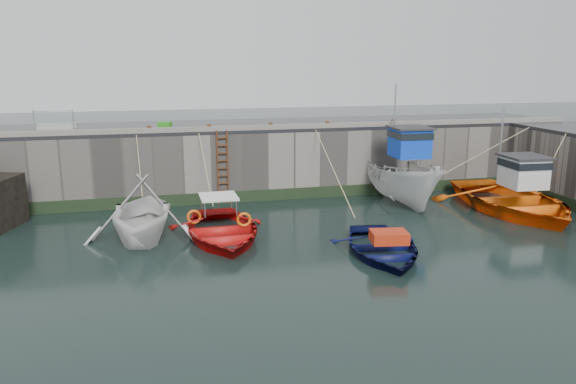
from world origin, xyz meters
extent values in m
plane|color=black|center=(0.00, 0.00, 0.00)|extent=(120.00, 120.00, 0.00)
cube|color=slate|center=(0.00, 12.50, 1.50)|extent=(30.00, 5.00, 3.00)
cube|color=black|center=(0.00, 12.50, 3.08)|extent=(30.00, 5.00, 0.16)
cube|color=slate|center=(0.00, 10.15, 3.26)|extent=(30.00, 0.30, 0.20)
cube|color=black|center=(0.00, 9.96, 0.25)|extent=(30.00, 0.08, 0.50)
cylinder|color=#3F1E0F|center=(-2.22, 9.92, 1.60)|extent=(0.07, 0.07, 3.20)
cylinder|color=#3F1E0F|center=(-1.78, 9.92, 1.60)|extent=(0.07, 0.07, 3.20)
cube|color=#3F1E0F|center=(-2.00, 9.90, 0.25)|extent=(0.44, 0.06, 0.05)
cube|color=#3F1E0F|center=(-2.00, 9.90, 0.58)|extent=(0.44, 0.06, 0.05)
cube|color=#3F1E0F|center=(-2.00, 9.90, 0.91)|extent=(0.44, 0.06, 0.05)
cube|color=#3F1E0F|center=(-2.00, 9.90, 1.24)|extent=(0.44, 0.06, 0.05)
cube|color=#3F1E0F|center=(-2.00, 9.90, 1.57)|extent=(0.44, 0.06, 0.05)
cube|color=#3F1E0F|center=(-2.00, 9.90, 1.90)|extent=(0.44, 0.06, 0.05)
cube|color=#3F1E0F|center=(-2.00, 9.90, 2.23)|extent=(0.44, 0.06, 0.05)
cube|color=#3F1E0F|center=(-2.00, 9.90, 2.56)|extent=(0.44, 0.06, 0.05)
cube|color=#3F1E0F|center=(-2.00, 9.90, 2.89)|extent=(0.44, 0.06, 0.05)
imported|color=silver|center=(-5.37, 5.64, 0.00)|extent=(4.73, 5.32, 2.56)
imported|color=#B5110F|center=(-2.71, 5.04, 0.00)|extent=(3.80, 5.30, 1.09)
imported|color=#090D38|center=(2.13, 2.15, 0.00)|extent=(3.93, 5.01, 0.94)
imported|color=silver|center=(5.74, 8.47, 0.87)|extent=(2.64, 6.42, 2.44)
cube|color=#0D3AC9|center=(5.71, 7.87, 2.69)|extent=(1.46, 1.56, 1.20)
cube|color=black|center=(5.71, 7.87, 3.04)|extent=(1.52, 1.62, 0.28)
cube|color=#262628|center=(5.71, 7.87, 3.33)|extent=(1.67, 1.76, 0.08)
cylinder|color=#A5A8AD|center=(5.79, 9.66, 3.59)|extent=(0.08, 0.08, 3.00)
imported|color=#F05C0C|center=(9.50, 5.87, 0.40)|extent=(5.50, 7.45, 1.49)
cube|color=silver|center=(9.47, 5.27, 1.74)|extent=(1.47, 1.57, 1.20)
cube|color=black|center=(9.47, 5.27, 2.09)|extent=(1.54, 1.63, 0.28)
cube|color=#262628|center=(9.47, 5.27, 2.38)|extent=(1.68, 1.78, 0.08)
cylinder|color=#A5A8AD|center=(9.56, 7.07, 2.64)|extent=(0.08, 0.08, 3.00)
cube|color=#278E19|center=(-4.32, 11.54, 3.31)|extent=(0.66, 0.58, 0.30)
cylinder|color=#A5A8AD|center=(-9.50, 10.60, 3.66)|extent=(0.05, 0.05, 1.00)
cylinder|color=#A5A8AD|center=(-8.00, 10.60, 3.66)|extent=(0.05, 0.05, 1.00)
cylinder|color=#A5A8AD|center=(-8.75, 10.60, 4.12)|extent=(1.50, 0.05, 0.05)
cube|color=gray|center=(-8.75, 11.10, 3.25)|extent=(1.60, 0.35, 0.18)
cube|color=gray|center=(-8.75, 11.45, 3.43)|extent=(1.60, 0.35, 0.18)
cylinder|color=#3F1E0F|center=(-5.00, 10.25, 3.30)|extent=(0.18, 0.18, 0.28)
cylinder|color=#3F1E0F|center=(-2.50, 10.25, 3.30)|extent=(0.18, 0.18, 0.28)
cylinder|color=#3F1E0F|center=(0.20, 10.25, 3.30)|extent=(0.18, 0.18, 0.28)
cylinder|color=#3F1E0F|center=(2.80, 10.25, 3.30)|extent=(0.18, 0.18, 0.28)
cylinder|color=#3F1E0F|center=(6.00, 10.25, 3.30)|extent=(0.18, 0.18, 0.28)
camera|label=1|loc=(-4.91, -13.86, 6.07)|focal=35.00mm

